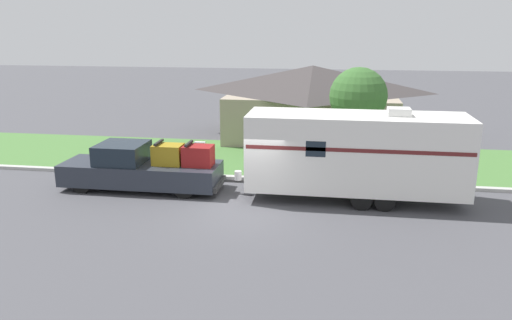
# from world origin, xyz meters

# --- Properties ---
(ground_plane) EXTENTS (120.00, 120.00, 0.00)m
(ground_plane) POSITION_xyz_m (0.00, 0.00, 0.00)
(ground_plane) COLOR #47474C
(curb_strip) EXTENTS (80.00, 0.30, 0.14)m
(curb_strip) POSITION_xyz_m (0.00, 3.75, 0.07)
(curb_strip) COLOR #ADADA8
(curb_strip) RESTS_ON ground_plane
(lawn_strip) EXTENTS (80.00, 7.00, 0.03)m
(lawn_strip) POSITION_xyz_m (0.00, 7.40, 0.01)
(lawn_strip) COLOR #477538
(lawn_strip) RESTS_ON ground_plane
(house_across_street) EXTENTS (10.21, 8.45, 4.15)m
(house_across_street) POSITION_xyz_m (1.66, 13.25, 2.15)
(house_across_street) COLOR gray
(house_across_street) RESTS_ON ground_plane
(pickup_truck) EXTENTS (6.48, 2.03, 2.00)m
(pickup_truck) POSITION_xyz_m (-4.60, 1.92, 0.86)
(pickup_truck) COLOR black
(pickup_truck) RESTS_ON ground_plane
(travel_trailer) EXTENTS (9.05, 2.46, 3.56)m
(travel_trailer) POSITION_xyz_m (3.81, 1.92, 1.86)
(travel_trailer) COLOR black
(travel_trailer) RESTS_ON ground_plane
(mailbox) EXTENTS (0.48, 0.20, 1.40)m
(mailbox) POSITION_xyz_m (-2.92, 4.60, 1.07)
(mailbox) COLOR brown
(mailbox) RESTS_ON ground_plane
(tree_in_yard) EXTENTS (2.62, 2.62, 4.63)m
(tree_in_yard) POSITION_xyz_m (4.02, 6.56, 3.31)
(tree_in_yard) COLOR brown
(tree_in_yard) RESTS_ON ground_plane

